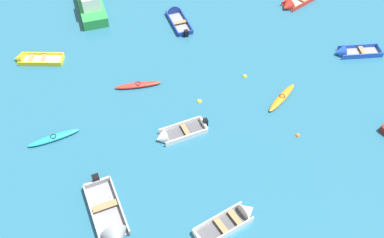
% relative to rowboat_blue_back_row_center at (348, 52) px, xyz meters
% --- Properties ---
extents(rowboat_blue_back_row_center, '(3.83, 1.46, 1.16)m').
position_rel_rowboat_blue_back_row_center_xyz_m(rowboat_blue_back_row_center, '(0.00, 0.00, 0.00)').
color(rowboat_blue_back_row_center, gray).
rests_on(rowboat_blue_back_row_center, ground_plane).
extents(rowboat_red_outer_left, '(4.04, 3.14, 1.25)m').
position_rel_rowboat_blue_back_row_center_xyz_m(rowboat_red_outer_left, '(-2.40, 7.25, -0.01)').
color(rowboat_red_outer_left, beige).
rests_on(rowboat_red_outer_left, ground_plane).
extents(rowboat_white_cluster_inner, '(3.96, 2.59, 1.12)m').
position_rel_rowboat_blue_back_row_center_xyz_m(rowboat_white_cluster_inner, '(-12.04, -13.23, 0.01)').
color(rowboat_white_cluster_inner, '#4C4C51').
rests_on(rowboat_white_cluster_inner, ground_plane).
extents(kayak_turquoise_back_row_right, '(3.46, 1.52, 0.33)m').
position_rel_rowboat_blue_back_row_center_xyz_m(kayak_turquoise_back_row_right, '(-22.75, -5.55, -0.03)').
color(kayak_turquoise_back_row_right, teal).
rests_on(kayak_turquoise_back_row_right, ground_plane).
extents(rowboat_grey_near_left, '(2.72, 4.98, 1.56)m').
position_rel_rowboat_blue_back_row_center_xyz_m(rowboat_grey_near_left, '(-19.13, -12.74, 0.03)').
color(rowboat_grey_near_left, gray).
rests_on(rowboat_grey_near_left, ground_plane).
extents(motor_launch_green_near_right, '(3.01, 6.83, 2.45)m').
position_rel_rowboat_blue_back_row_center_xyz_m(motor_launch_green_near_right, '(-20.39, 9.79, 0.48)').
color(motor_launch_green_near_right, '#288C3D').
rests_on(motor_launch_green_near_right, ground_plane).
extents(rowboat_yellow_foreground_center, '(4.00, 1.83, 1.15)m').
position_rel_rowboat_blue_back_row_center_xyz_m(rowboat_yellow_foreground_center, '(-25.24, 2.98, -0.02)').
color(rowboat_yellow_foreground_center, beige).
rests_on(rowboat_yellow_foreground_center, ground_plane).
extents(rowboat_deep_blue_near_camera, '(2.04, 4.36, 1.23)m').
position_rel_rowboat_blue_back_row_center_xyz_m(rowboat_deep_blue_near_camera, '(-13.03, 7.16, -0.02)').
color(rowboat_deep_blue_near_camera, gray).
rests_on(rowboat_deep_blue_near_camera, ground_plane).
extents(kayak_red_outer_right, '(3.44, 0.64, 0.33)m').
position_rel_rowboat_blue_back_row_center_xyz_m(kayak_red_outer_right, '(-16.86, -1.26, -0.03)').
color(kayak_red_outer_right, red).
rests_on(kayak_red_outer_right, ground_plane).
extents(kayak_orange_distant_center, '(2.87, 2.80, 0.33)m').
position_rel_rowboat_blue_back_row_center_xyz_m(kayak_orange_distant_center, '(-6.69, -4.15, -0.03)').
color(kayak_orange_distant_center, orange).
rests_on(kayak_orange_distant_center, ground_plane).
extents(rowboat_white_back_row_left, '(3.77, 2.11, 1.18)m').
position_rel_rowboat_blue_back_row_center_xyz_m(rowboat_white_back_row_left, '(-14.97, -6.52, -0.00)').
color(rowboat_white_back_row_left, '#4C4C51').
rests_on(rowboat_white_back_row_left, ground_plane).
extents(mooring_buoy_far_field, '(0.30, 0.30, 0.30)m').
position_rel_rowboat_blue_back_row_center_xyz_m(mooring_buoy_far_field, '(-6.61, -7.66, -0.19)').
color(mooring_buoy_far_field, orange).
rests_on(mooring_buoy_far_field, ground_plane).
extents(mooring_buoy_near_foreground, '(0.34, 0.34, 0.34)m').
position_rel_rowboat_blue_back_row_center_xyz_m(mooring_buoy_near_foreground, '(-8.78, -1.38, -0.19)').
color(mooring_buoy_near_foreground, yellow).
rests_on(mooring_buoy_near_foreground, ground_plane).
extents(mooring_buoy_between_boats_left, '(0.37, 0.37, 0.37)m').
position_rel_rowboat_blue_back_row_center_xyz_m(mooring_buoy_between_boats_left, '(-12.64, -3.51, -0.19)').
color(mooring_buoy_between_boats_left, yellow).
rests_on(mooring_buoy_between_boats_left, ground_plane).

